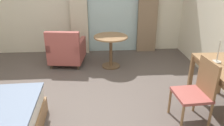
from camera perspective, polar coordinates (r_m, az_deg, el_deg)
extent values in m
cube|color=#564C47|center=(3.48, -9.87, -14.02)|extent=(5.91, 6.44, 0.10)
cube|color=silver|center=(5.79, -8.26, 15.63)|extent=(5.51, 0.12, 2.62)
cube|color=silver|center=(5.74, 0.37, 14.20)|extent=(1.30, 0.02, 2.30)
cube|color=beige|center=(5.62, -8.68, 14.44)|extent=(0.43, 0.10, 2.43)
cube|color=#897056|center=(5.76, 9.38, 14.60)|extent=(0.49, 0.10, 2.43)
cube|color=olive|center=(4.24, 26.40, -2.69)|extent=(0.06, 0.06, 0.72)
cube|color=olive|center=(4.01, 19.69, -3.00)|extent=(0.06, 0.06, 0.72)
cube|color=#9E4C47|center=(3.27, 19.76, -7.75)|extent=(0.47, 0.50, 0.04)
cube|color=olive|center=(3.25, 23.53, -3.33)|extent=(0.06, 0.45, 0.48)
cylinder|color=olive|center=(3.47, 14.72, -9.53)|extent=(0.04, 0.04, 0.41)
cylinder|color=olive|center=(3.15, 17.68, -13.64)|extent=(0.04, 0.04, 0.41)
cylinder|color=olive|center=(3.63, 20.60, -8.77)|extent=(0.04, 0.04, 0.41)
cylinder|color=olive|center=(3.32, 24.04, -12.52)|extent=(0.04, 0.04, 0.41)
cylinder|color=#B7B2A8|center=(3.62, 25.39, 0.32)|extent=(0.13, 0.13, 0.02)
cylinder|color=#B7B2A8|center=(3.57, 25.83, 2.77)|extent=(0.02, 0.02, 0.31)
cube|color=#9E4C47|center=(5.20, -11.37, 2.47)|extent=(0.82, 0.89, 0.29)
cube|color=#9E4C47|center=(4.77, -12.70, 5.22)|extent=(0.73, 0.22, 0.45)
cube|color=#9E4C47|center=(5.05, -8.14, 4.81)|extent=(0.21, 0.80, 0.16)
cube|color=#9E4C47|center=(5.21, -14.89, 4.82)|extent=(0.21, 0.80, 0.16)
cylinder|color=#4C3D2D|center=(5.51, -7.34, 1.76)|extent=(0.04, 0.04, 0.10)
cylinder|color=#4C3D2D|center=(5.65, -13.35, 1.85)|extent=(0.04, 0.04, 0.10)
cylinder|color=#4C3D2D|center=(4.89, -8.74, -1.12)|extent=(0.04, 0.04, 0.10)
cylinder|color=#4C3D2D|center=(5.05, -15.43, -0.93)|extent=(0.04, 0.04, 0.10)
cylinder|color=olive|center=(4.78, -0.31, 6.79)|extent=(0.74, 0.74, 0.03)
cylinder|color=brown|center=(4.89, -0.30, 2.81)|extent=(0.07, 0.07, 0.68)
cylinder|color=brown|center=(5.02, -0.29, -0.70)|extent=(0.40, 0.40, 0.02)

